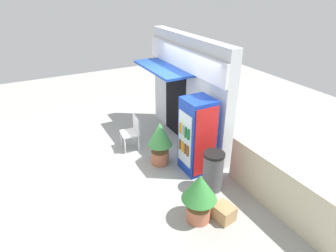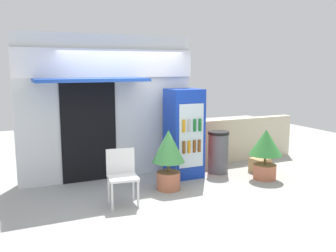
{
  "view_description": "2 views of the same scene",
  "coord_description": "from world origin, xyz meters",
  "px_view_note": "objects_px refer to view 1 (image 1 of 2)",
  "views": [
    {
      "loc": [
        5.84,
        -2.48,
        4.03
      ],
      "look_at": [
        0.45,
        0.37,
        0.94
      ],
      "focal_mm": 31.2,
      "sensor_mm": 36.0,
      "label": 1
    },
    {
      "loc": [
        -2.1,
        -5.63,
        2.2
      ],
      "look_at": [
        0.49,
        0.18,
        1.16
      ],
      "focal_mm": 38.69,
      "sensor_mm": 36.0,
      "label": 2
    }
  ],
  "objects_px": {
    "cardboard_box": "(224,213)",
    "drink_cooler": "(197,136)",
    "plastic_chair": "(132,130)",
    "potted_plant_curbside": "(199,193)",
    "trash_bin": "(213,171)",
    "potted_plant_near_shop": "(160,139)"
  },
  "relations": [
    {
      "from": "plastic_chair",
      "to": "potted_plant_curbside",
      "type": "distance_m",
      "value": 2.97
    },
    {
      "from": "drink_cooler",
      "to": "plastic_chair",
      "type": "bearing_deg",
      "value": -149.67
    },
    {
      "from": "plastic_chair",
      "to": "potted_plant_near_shop",
      "type": "relative_size",
      "value": 0.81
    },
    {
      "from": "potted_plant_near_shop",
      "to": "trash_bin",
      "type": "xyz_separation_m",
      "value": [
        1.39,
        0.54,
        -0.21
      ]
    },
    {
      "from": "potted_plant_curbside",
      "to": "plastic_chair",
      "type": "bearing_deg",
      "value": -178.01
    },
    {
      "from": "potted_plant_near_shop",
      "to": "cardboard_box",
      "type": "relative_size",
      "value": 2.93
    },
    {
      "from": "cardboard_box",
      "to": "drink_cooler",
      "type": "bearing_deg",
      "value": 165.58
    },
    {
      "from": "plastic_chair",
      "to": "potted_plant_curbside",
      "type": "relative_size",
      "value": 0.89
    },
    {
      "from": "plastic_chair",
      "to": "potted_plant_near_shop",
      "type": "height_order",
      "value": "potted_plant_near_shop"
    },
    {
      "from": "potted_plant_curbside",
      "to": "trash_bin",
      "type": "distance_m",
      "value": 0.99
    },
    {
      "from": "drink_cooler",
      "to": "potted_plant_curbside",
      "type": "relative_size",
      "value": 1.78
    },
    {
      "from": "cardboard_box",
      "to": "plastic_chair",
      "type": "bearing_deg",
      "value": -170.68
    },
    {
      "from": "plastic_chair",
      "to": "trash_bin",
      "type": "distance_m",
      "value": 2.5
    },
    {
      "from": "drink_cooler",
      "to": "trash_bin",
      "type": "height_order",
      "value": "drink_cooler"
    },
    {
      "from": "plastic_chair",
      "to": "cardboard_box",
      "type": "bearing_deg",
      "value": 9.32
    },
    {
      "from": "drink_cooler",
      "to": "plastic_chair",
      "type": "distance_m",
      "value": 1.88
    },
    {
      "from": "potted_plant_near_shop",
      "to": "potted_plant_curbside",
      "type": "bearing_deg",
      "value": -5.99
    },
    {
      "from": "plastic_chair",
      "to": "potted_plant_curbside",
      "type": "height_order",
      "value": "potted_plant_curbside"
    },
    {
      "from": "drink_cooler",
      "to": "potted_plant_near_shop",
      "type": "distance_m",
      "value": 0.91
    },
    {
      "from": "drink_cooler",
      "to": "potted_plant_near_shop",
      "type": "height_order",
      "value": "drink_cooler"
    },
    {
      "from": "potted_plant_curbside",
      "to": "cardboard_box",
      "type": "xyz_separation_m",
      "value": [
        0.22,
        0.42,
        -0.46
      ]
    },
    {
      "from": "plastic_chair",
      "to": "potted_plant_curbside",
      "type": "xyz_separation_m",
      "value": [
        2.97,
        0.1,
        0.09
      ]
    }
  ]
}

